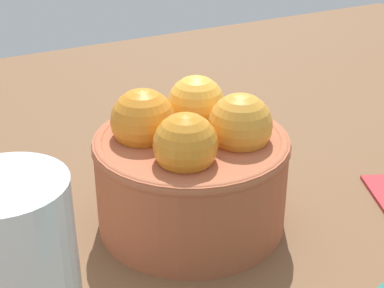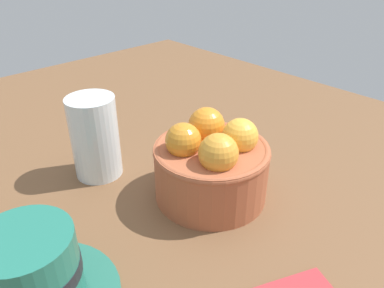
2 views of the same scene
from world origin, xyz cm
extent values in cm
cube|color=brown|center=(0.00, 0.00, -2.32)|extent=(125.87, 91.85, 4.65)
cylinder|color=#AD5938|center=(0.00, 0.00, 3.48)|extent=(13.81, 13.81, 6.96)
torus|color=#AD5938|center=(0.00, 0.00, 6.56)|extent=(14.01, 14.01, 1.00)
sphere|color=gold|center=(2.80, -1.89, 8.12)|extent=(4.48, 4.48, 4.48)
sphere|color=#F9B33C|center=(1.89, 2.80, 8.12)|extent=(4.31, 4.31, 4.31)
sphere|color=orange|center=(-2.80, 1.89, 8.12)|extent=(4.58, 4.58, 4.58)
sphere|color=orange|center=(-1.89, -2.80, 8.12)|extent=(4.24, 4.24, 4.24)
cylinder|color=#237260|center=(0.57, -22.60, 4.22)|extent=(8.35, 8.35, 7.24)
cylinder|color=black|center=(0.57, -22.60, 4.03)|extent=(8.51, 8.51, 1.30)
cylinder|color=silver|center=(-13.97, -7.59, 5.56)|extent=(6.27, 6.27, 11.12)
camera|label=1|loc=(-17.19, -32.63, 25.03)|focal=54.95mm
camera|label=2|loc=(26.25, -27.86, 29.28)|focal=35.11mm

